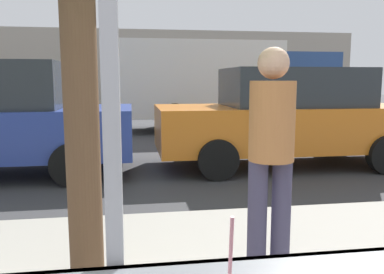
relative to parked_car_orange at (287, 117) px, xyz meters
name	(u,v)px	position (x,y,z in m)	size (l,w,h in m)	color
ground_plane	(130,147)	(-2.81, 2.37, -0.88)	(60.00, 60.00, 0.00)	#38383A
building_facade_far	(130,68)	(-2.81, 17.85, 1.37)	(28.00, 1.20, 4.50)	#A89E8E
parked_car_orange	(287,117)	(0.00, 0.00, 0.00)	(4.56, 1.95, 1.74)	orange
box_truck	(223,82)	(0.07, 5.29, 0.60)	(6.52, 2.44, 2.65)	silver
pedestrian	(271,147)	(-1.78, -4.08, 0.18)	(0.32, 0.32, 1.63)	#3E3A54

